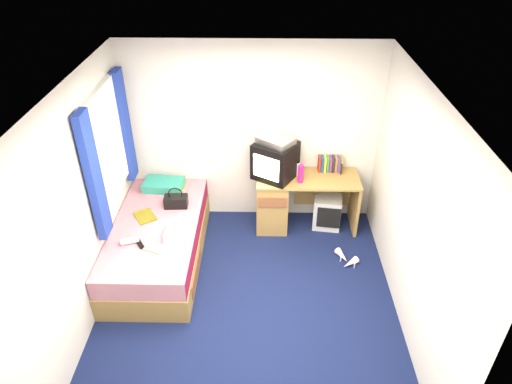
{
  "coord_description": "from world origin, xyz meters",
  "views": [
    {
      "loc": [
        0.16,
        -3.51,
        3.76
      ],
      "look_at": [
        0.07,
        0.7,
        0.99
      ],
      "focal_mm": 32.0,
      "sensor_mm": 36.0,
      "label": 1
    }
  ],
  "objects_px": {
    "handbag": "(176,201)",
    "water_bottle": "(130,241)",
    "desk": "(285,199)",
    "magazine": "(145,216)",
    "remote_control": "(140,244)",
    "aerosol_can": "(298,169)",
    "towel": "(178,234)",
    "crt_tv": "(275,160)",
    "storage_cube": "(327,211)",
    "vcr": "(276,140)",
    "bed": "(158,242)",
    "colour_swatch_fan": "(152,250)",
    "pink_water_bottle": "(301,174)",
    "picture_frame": "(341,168)",
    "white_heels": "(346,259)",
    "pillow": "(164,185)"
  },
  "relations": [
    {
      "from": "bed",
      "to": "pillow",
      "type": "relative_size",
      "value": 4.02
    },
    {
      "from": "pink_water_bottle",
      "to": "aerosol_can",
      "type": "relative_size",
      "value": 1.23
    },
    {
      "from": "water_bottle",
      "to": "aerosol_can",
      "type": "bearing_deg",
      "value": 30.83
    },
    {
      "from": "pink_water_bottle",
      "to": "water_bottle",
      "type": "relative_size",
      "value": 1.14
    },
    {
      "from": "magazine",
      "to": "remote_control",
      "type": "distance_m",
      "value": 0.52
    },
    {
      "from": "bed",
      "to": "handbag",
      "type": "xyz_separation_m",
      "value": [
        0.19,
        0.36,
        0.35
      ]
    },
    {
      "from": "pillow",
      "to": "storage_cube",
      "type": "xyz_separation_m",
      "value": [
        2.15,
        -0.01,
        -0.37
      ]
    },
    {
      "from": "towel",
      "to": "water_bottle",
      "type": "distance_m",
      "value": 0.53
    },
    {
      "from": "aerosol_can",
      "to": "desk",
      "type": "bearing_deg",
      "value": -167.99
    },
    {
      "from": "magazine",
      "to": "colour_swatch_fan",
      "type": "distance_m",
      "value": 0.65
    },
    {
      "from": "desk",
      "to": "aerosol_can",
      "type": "bearing_deg",
      "value": 12.01
    },
    {
      "from": "vcr",
      "to": "bed",
      "type": "bearing_deg",
      "value": -114.1
    },
    {
      "from": "magazine",
      "to": "water_bottle",
      "type": "xyz_separation_m",
      "value": [
        -0.05,
        -0.49,
        0.03
      ]
    },
    {
      "from": "towel",
      "to": "white_heels",
      "type": "height_order",
      "value": "towel"
    },
    {
      "from": "water_bottle",
      "to": "colour_swatch_fan",
      "type": "height_order",
      "value": "water_bottle"
    },
    {
      "from": "water_bottle",
      "to": "storage_cube",
      "type": "bearing_deg",
      "value": 25.56
    },
    {
      "from": "aerosol_can",
      "to": "magazine",
      "type": "relative_size",
      "value": 0.66
    },
    {
      "from": "handbag",
      "to": "white_heels",
      "type": "xyz_separation_m",
      "value": [
        2.08,
        -0.37,
        -0.58
      ]
    },
    {
      "from": "bed",
      "to": "crt_tv",
      "type": "distance_m",
      "value": 1.73
    },
    {
      "from": "pillow",
      "to": "magazine",
      "type": "bearing_deg",
      "value": -99.89
    },
    {
      "from": "vcr",
      "to": "remote_control",
      "type": "distance_m",
      "value": 2.0
    },
    {
      "from": "storage_cube",
      "to": "pink_water_bottle",
      "type": "relative_size",
      "value": 1.95
    },
    {
      "from": "desk",
      "to": "white_heels",
      "type": "bearing_deg",
      "value": -46.2
    },
    {
      "from": "remote_control",
      "to": "magazine",
      "type": "bearing_deg",
      "value": 63.35
    },
    {
      "from": "colour_swatch_fan",
      "to": "vcr",
      "type": "bearing_deg",
      "value": 42.61
    },
    {
      "from": "vcr",
      "to": "picture_frame",
      "type": "xyz_separation_m",
      "value": [
        0.85,
        0.12,
        -0.44
      ]
    },
    {
      "from": "storage_cube",
      "to": "pillow",
      "type": "bearing_deg",
      "value": -173.04
    },
    {
      "from": "white_heels",
      "to": "storage_cube",
      "type": "bearing_deg",
      "value": 102.23
    },
    {
      "from": "handbag",
      "to": "water_bottle",
      "type": "bearing_deg",
      "value": -121.67
    },
    {
      "from": "desk",
      "to": "water_bottle",
      "type": "height_order",
      "value": "desk"
    },
    {
      "from": "handbag",
      "to": "desk",
      "type": "bearing_deg",
      "value": 12.67
    },
    {
      "from": "pillow",
      "to": "pink_water_bottle",
      "type": "distance_m",
      "value": 1.78
    },
    {
      "from": "bed",
      "to": "pink_water_bottle",
      "type": "height_order",
      "value": "pink_water_bottle"
    },
    {
      "from": "storage_cube",
      "to": "vcr",
      "type": "xyz_separation_m",
      "value": [
        -0.71,
        -0.0,
        1.04
      ]
    },
    {
      "from": "crt_tv",
      "to": "magazine",
      "type": "xyz_separation_m",
      "value": [
        -1.55,
        -0.61,
        -0.44
      ]
    },
    {
      "from": "crt_tv",
      "to": "colour_swatch_fan",
      "type": "xyz_separation_m",
      "value": [
        -1.33,
        -1.22,
        -0.44
      ]
    },
    {
      "from": "water_bottle",
      "to": "magazine",
      "type": "bearing_deg",
      "value": 83.76
    },
    {
      "from": "desk",
      "to": "magazine",
      "type": "height_order",
      "value": "desk"
    },
    {
      "from": "storage_cube",
      "to": "vcr",
      "type": "relative_size",
      "value": 1.07
    },
    {
      "from": "vcr",
      "to": "magazine",
      "type": "relative_size",
      "value": 1.48
    },
    {
      "from": "crt_tv",
      "to": "picture_frame",
      "type": "relative_size",
      "value": 4.47
    },
    {
      "from": "storage_cube",
      "to": "aerosol_can",
      "type": "xyz_separation_m",
      "value": [
        -0.42,
        0.03,
        0.62
      ]
    },
    {
      "from": "pink_water_bottle",
      "to": "water_bottle",
      "type": "distance_m",
      "value": 2.17
    },
    {
      "from": "aerosol_can",
      "to": "remote_control",
      "type": "relative_size",
      "value": 1.16
    },
    {
      "from": "desk",
      "to": "towel",
      "type": "distance_m",
      "value": 1.59
    },
    {
      "from": "handbag",
      "to": "remote_control",
      "type": "relative_size",
      "value": 1.82
    },
    {
      "from": "pillow",
      "to": "aerosol_can",
      "type": "bearing_deg",
      "value": 0.35
    },
    {
      "from": "remote_control",
      "to": "towel",
      "type": "bearing_deg",
      "value": -15.51
    },
    {
      "from": "magazine",
      "to": "water_bottle",
      "type": "relative_size",
      "value": 1.4
    },
    {
      "from": "towel",
      "to": "water_bottle",
      "type": "bearing_deg",
      "value": -168.37
    }
  ]
}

